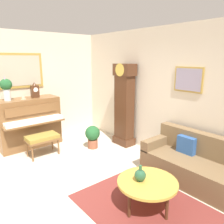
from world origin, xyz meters
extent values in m
cube|color=beige|center=(0.00, 0.00, -0.05)|extent=(6.40, 6.00, 0.10)
cube|color=beige|center=(-2.60, 0.00, 1.40)|extent=(0.10, 4.90, 2.80)
cube|color=#B28E3D|center=(-2.54, 0.25, 1.85)|extent=(0.03, 1.10, 0.84)
cube|color=#BCB299|center=(-2.52, 0.25, 1.85)|extent=(0.01, 0.98, 0.72)
cube|color=beige|center=(0.00, 2.40, 1.40)|extent=(5.30, 0.10, 2.80)
cube|color=#B28E3D|center=(0.75, 2.33, 1.75)|extent=(0.60, 0.03, 0.48)
cube|color=#998EA8|center=(0.75, 2.32, 1.75)|extent=(0.54, 0.01, 0.42)
cube|color=maroon|center=(1.28, 0.68, 0.00)|extent=(2.10, 1.50, 0.01)
cube|color=brown|center=(-2.25, 0.25, 0.60)|extent=(0.60, 1.44, 1.20)
cube|color=brown|center=(-1.82, 0.25, 0.68)|extent=(0.28, 1.38, 0.04)
cube|color=white|center=(-1.82, 0.25, 0.74)|extent=(0.26, 1.32, 0.08)
cube|color=brown|center=(-1.93, 0.25, 0.98)|extent=(0.03, 1.20, 0.20)
cube|color=brown|center=(-1.48, 0.25, 0.38)|extent=(0.42, 0.70, 0.04)
cube|color=olive|center=(-1.48, 0.25, 0.44)|extent=(0.40, 0.68, 0.08)
cylinder|color=brown|center=(-1.32, -0.05, 0.18)|extent=(0.04, 0.04, 0.36)
cylinder|color=brown|center=(-1.32, 0.55, 0.18)|extent=(0.04, 0.04, 0.36)
cylinder|color=brown|center=(-1.64, -0.05, 0.18)|extent=(0.04, 0.04, 0.36)
cylinder|color=brown|center=(-1.64, 0.55, 0.18)|extent=(0.04, 0.04, 0.36)
cube|color=#4C2B19|center=(-0.83, 2.13, 0.09)|extent=(0.52, 0.34, 0.18)
cube|color=#4C2B19|center=(-0.83, 2.13, 0.89)|extent=(0.44, 0.28, 1.78)
cube|color=#4C2B19|center=(-0.83, 2.13, 1.88)|extent=(0.52, 0.32, 0.28)
cylinder|color=gold|center=(-0.83, 1.98, 1.88)|extent=(0.30, 0.02, 0.30)
cylinder|color=gold|center=(-0.83, 2.08, 0.95)|extent=(0.03, 0.03, 0.70)
cube|color=brown|center=(1.32, 1.86, 0.21)|extent=(1.90, 0.80, 0.42)
cube|color=brown|center=(1.32, 2.16, 0.62)|extent=(1.90, 0.20, 0.44)
cube|color=brown|center=(0.46, 1.86, 0.50)|extent=(0.18, 0.80, 0.20)
cube|color=#2D5699|center=(1.02, 2.00, 0.58)|extent=(0.34, 0.12, 0.32)
cylinder|color=gold|center=(1.21, 0.72, 0.40)|extent=(0.88, 0.88, 0.04)
torus|color=#4C2B19|center=(1.21, 0.72, 0.40)|extent=(0.88, 0.88, 0.04)
cylinder|color=#4C2B19|center=(1.21, 1.08, 0.19)|extent=(0.04, 0.04, 0.38)
cylinder|color=#4C2B19|center=(1.57, 0.72, 0.19)|extent=(0.04, 0.04, 0.38)
cylinder|color=#4C2B19|center=(1.21, 0.36, 0.19)|extent=(0.04, 0.04, 0.38)
cylinder|color=#4C2B19|center=(0.85, 0.72, 0.19)|extent=(0.04, 0.04, 0.38)
cube|color=#4C2B19|center=(-2.23, 0.45, 1.35)|extent=(0.12, 0.18, 0.30)
cylinder|color=white|center=(-2.17, 0.45, 1.40)|extent=(0.01, 0.11, 0.11)
cone|color=#4C2B19|center=(-2.23, 0.45, 1.54)|extent=(0.10, 0.10, 0.08)
cylinder|color=silver|center=(-2.23, -0.19, 1.33)|extent=(0.15, 0.15, 0.26)
sphere|color=#235B2D|center=(-2.23, -0.19, 1.57)|extent=(0.26, 0.26, 0.26)
cone|color=#D199B7|center=(-2.20, -0.21, 1.70)|extent=(0.06, 0.06, 0.16)
cylinder|color=beige|center=(-2.18, 0.15, 1.21)|extent=(0.12, 0.12, 0.01)
cylinder|color=beige|center=(-2.18, 0.15, 1.23)|extent=(0.08, 0.08, 0.06)
cylinder|color=#234C33|center=(1.13, 0.65, 0.42)|extent=(0.09, 0.09, 0.01)
sphere|color=#285638|center=(1.13, 0.65, 0.50)|extent=(0.17, 0.17, 0.17)
cylinder|color=#285638|center=(1.13, 0.65, 0.62)|extent=(0.04, 0.04, 0.08)
cylinder|color=#935138|center=(-1.12, 1.36, 0.11)|extent=(0.24, 0.24, 0.22)
sphere|color=#235B2D|center=(-1.12, 1.36, 0.38)|extent=(0.36, 0.36, 0.36)
camera|label=1|loc=(3.09, -1.50, 2.16)|focal=35.38mm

